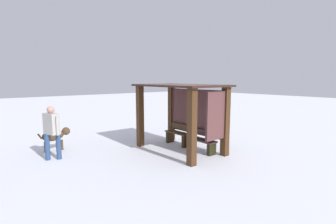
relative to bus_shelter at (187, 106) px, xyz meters
The scene contains 6 objects.
ground_plane 1.52m from the bus_shelter, 117.29° to the right, with size 60.00×60.00×0.00m, color white.
bus_shelter is the anchor object (origin of this frame).
bench_left_inside 1.37m from the bus_shelter, 161.57° to the left, with size 1.08×0.37×0.75m.
bench_center_inside 1.29m from the bus_shelter, 26.03° to the left, with size 1.08×0.37×0.71m.
person_walking 4.22m from the bus_shelter, 115.24° to the right, with size 0.66×0.46×1.61m.
dog 4.52m from the bus_shelter, 128.40° to the right, with size 0.49×1.08×0.73m.
Camera 1 is at (6.06, -5.44, 2.41)m, focal length 26.56 mm.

